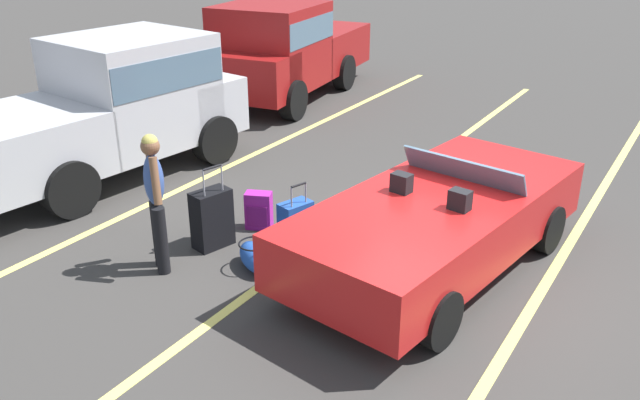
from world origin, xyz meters
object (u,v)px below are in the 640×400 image
(suitcase_large_black, at_px, (212,219))
(traveler_person, at_px, (155,196))
(convertible_car, at_px, (446,217))
(parked_pickup_truck_near, at_px, (109,105))
(parked_pickup_truck_far, at_px, (282,49))
(suitcase_small_carryon, at_px, (259,211))
(duffel_bag, at_px, (255,257))
(suitcase_medium_bright, at_px, (296,226))

(suitcase_large_black, relative_size, traveler_person, 0.66)
(convertible_car, xyz_separation_m, parked_pickup_truck_near, (-0.02, 5.56, 0.52))
(convertible_car, xyz_separation_m, suitcase_large_black, (-1.13, 2.60, -0.22))
(parked_pickup_truck_far, bearing_deg, suitcase_large_black, 19.93)
(convertible_car, relative_size, suitcase_small_carryon, 8.69)
(suitcase_large_black, distance_m, suitcase_small_carryon, 0.74)
(duffel_bag, distance_m, parked_pickup_truck_far, 7.62)
(suitcase_small_carryon, relative_size, traveler_person, 0.30)
(suitcase_large_black, relative_size, suitcase_medium_bright, 1.22)
(suitcase_small_carryon, distance_m, parked_pickup_truck_far, 6.53)
(duffel_bag, bearing_deg, suitcase_medium_bright, -10.25)
(suitcase_small_carryon, bearing_deg, parked_pickup_truck_near, -120.61)
(parked_pickup_truck_far, bearing_deg, duffel_bag, 24.61)
(traveler_person, height_order, parked_pickup_truck_near, parked_pickup_truck_near)
(duffel_bag, bearing_deg, parked_pickup_truck_near, 70.77)
(suitcase_large_black, bearing_deg, suitcase_small_carryon, -90.66)
(convertible_car, height_order, parked_pickup_truck_far, parked_pickup_truck_far)
(suitcase_medium_bright, bearing_deg, traveler_person, 66.80)
(traveler_person, relative_size, parked_pickup_truck_near, 0.32)
(suitcase_medium_bright, relative_size, duffel_bag, 1.27)
(duffel_bag, bearing_deg, suitcase_small_carryon, 34.25)
(convertible_car, height_order, suitcase_large_black, convertible_car)
(suitcase_large_black, distance_m, suitcase_medium_bright, 1.04)
(parked_pickup_truck_far, bearing_deg, suitcase_medium_bright, 28.40)
(convertible_car, distance_m, parked_pickup_truck_near, 5.58)
(duffel_bag, bearing_deg, parked_pickup_truck_far, 32.45)
(parked_pickup_truck_near, bearing_deg, suitcase_medium_bright, -92.82)
(traveler_person, xyz_separation_m, parked_pickup_truck_far, (6.95, 3.13, 0.18))
(convertible_car, bearing_deg, suitcase_large_black, 121.93)
(parked_pickup_truck_far, bearing_deg, traveler_person, 16.44)
(convertible_car, bearing_deg, parked_pickup_truck_far, 57.59)
(suitcase_large_black, xyz_separation_m, parked_pickup_truck_near, (1.12, 2.96, 0.74))
(traveler_person, relative_size, parked_pickup_truck_far, 0.32)
(parked_pickup_truck_near, bearing_deg, duffel_bag, -102.80)
(parked_pickup_truck_far, bearing_deg, suitcase_small_carryon, 24.30)
(convertible_car, relative_size, parked_pickup_truck_far, 0.83)
(suitcase_large_black, relative_size, parked_pickup_truck_far, 0.21)
(duffel_bag, relative_size, traveler_person, 0.42)
(suitcase_small_carryon, relative_size, parked_pickup_truck_far, 0.10)
(suitcase_medium_bright, height_order, duffel_bag, suitcase_medium_bright)
(convertible_car, distance_m, traveler_person, 3.33)
(traveler_person, bearing_deg, parked_pickup_truck_far, 62.36)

